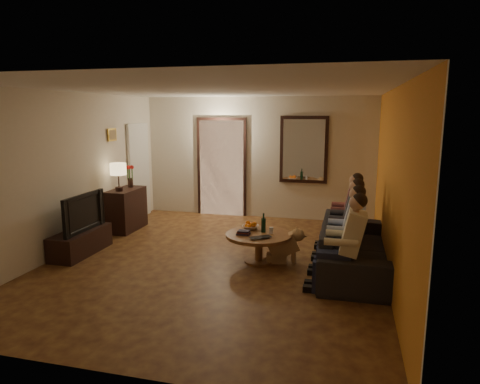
% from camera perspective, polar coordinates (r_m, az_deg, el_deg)
% --- Properties ---
extents(floor, '(5.00, 6.00, 0.01)m').
position_cam_1_polar(floor, '(6.72, -3.15, -9.18)').
color(floor, '#3F1B11').
rests_on(floor, ground).
extents(ceiling, '(5.00, 6.00, 0.01)m').
position_cam_1_polar(ceiling, '(6.33, -3.40, 13.55)').
color(ceiling, white).
rests_on(ceiling, back_wall).
extents(back_wall, '(5.00, 0.02, 2.60)m').
position_cam_1_polar(back_wall, '(9.28, 2.32, 4.58)').
color(back_wall, beige).
rests_on(back_wall, floor).
extents(front_wall, '(5.00, 0.02, 2.60)m').
position_cam_1_polar(front_wall, '(3.71, -17.39, -5.09)').
color(front_wall, beige).
rests_on(front_wall, floor).
extents(left_wall, '(0.02, 6.00, 2.60)m').
position_cam_1_polar(left_wall, '(7.53, -21.74, 2.43)').
color(left_wall, beige).
rests_on(left_wall, floor).
extents(right_wall, '(0.02, 6.00, 2.60)m').
position_cam_1_polar(right_wall, '(6.14, 19.60, 0.86)').
color(right_wall, beige).
rests_on(right_wall, floor).
extents(orange_accent, '(0.01, 6.00, 2.60)m').
position_cam_1_polar(orange_accent, '(6.13, 19.51, 0.87)').
color(orange_accent, orange).
rests_on(orange_accent, right_wall).
extents(kitchen_doorway, '(1.00, 0.06, 2.10)m').
position_cam_1_polar(kitchen_doorway, '(9.49, -2.45, 3.19)').
color(kitchen_doorway, '#FFE0A5').
rests_on(kitchen_doorway, floor).
extents(door_trim, '(1.12, 0.04, 2.22)m').
position_cam_1_polar(door_trim, '(9.48, -2.47, 3.18)').
color(door_trim, black).
rests_on(door_trim, floor).
extents(fridge_glimpse, '(0.45, 0.03, 1.70)m').
position_cam_1_polar(fridge_glimpse, '(9.44, -0.98, 2.25)').
color(fridge_glimpse, silver).
rests_on(fridge_glimpse, floor).
extents(mirror_frame, '(1.00, 0.05, 1.40)m').
position_cam_1_polar(mirror_frame, '(9.07, 8.50, 5.60)').
color(mirror_frame, black).
rests_on(mirror_frame, back_wall).
extents(mirror_glass, '(0.86, 0.02, 1.26)m').
position_cam_1_polar(mirror_glass, '(9.04, 8.48, 5.59)').
color(mirror_glass, white).
rests_on(mirror_glass, back_wall).
extents(white_door, '(0.06, 0.85, 2.04)m').
position_cam_1_polar(white_door, '(9.49, -13.31, 2.73)').
color(white_door, white).
rests_on(white_door, floor).
extents(framed_art, '(0.03, 0.28, 0.24)m').
position_cam_1_polar(framed_art, '(8.55, -16.71, 7.33)').
color(framed_art, '#B28C33').
rests_on(framed_art, left_wall).
extents(art_canvas, '(0.01, 0.22, 0.18)m').
position_cam_1_polar(art_canvas, '(8.54, -16.62, 7.33)').
color(art_canvas, brown).
rests_on(art_canvas, left_wall).
extents(dresser, '(0.45, 0.91, 0.81)m').
position_cam_1_polar(dresser, '(8.63, -14.94, -2.26)').
color(dresser, black).
rests_on(dresser, floor).
extents(table_lamp, '(0.30, 0.30, 0.54)m').
position_cam_1_polar(table_lamp, '(8.33, -15.89, 1.94)').
color(table_lamp, beige).
rests_on(table_lamp, dresser).
extents(flower_vase, '(0.14, 0.14, 0.44)m').
position_cam_1_polar(flower_vase, '(8.71, -14.43, 2.05)').
color(flower_vase, red).
rests_on(flower_vase, dresser).
extents(tv_stand, '(0.45, 1.16, 0.39)m').
position_cam_1_polar(tv_stand, '(7.46, -20.47, -6.27)').
color(tv_stand, black).
rests_on(tv_stand, floor).
extents(tv, '(1.05, 0.14, 0.61)m').
position_cam_1_polar(tv, '(7.34, -20.72, -2.54)').
color(tv, black).
rests_on(tv, tv_stand).
extents(sofa, '(2.37, 0.93, 0.69)m').
position_cam_1_polar(sofa, '(6.51, 14.95, -6.99)').
color(sofa, black).
rests_on(sofa, floor).
extents(person_a, '(0.60, 0.40, 1.20)m').
position_cam_1_polar(person_a, '(5.57, 14.11, -7.20)').
color(person_a, tan).
rests_on(person_a, sofa).
extents(person_b, '(0.60, 0.40, 1.20)m').
position_cam_1_polar(person_b, '(6.15, 14.15, -5.52)').
color(person_b, tan).
rests_on(person_b, sofa).
extents(person_c, '(0.60, 0.40, 1.20)m').
position_cam_1_polar(person_c, '(6.72, 14.19, -4.13)').
color(person_c, tan).
rests_on(person_c, sofa).
extents(person_d, '(0.60, 0.40, 1.20)m').
position_cam_1_polar(person_d, '(7.31, 14.21, -2.96)').
color(person_d, tan).
rests_on(person_d, sofa).
extents(dog, '(0.60, 0.36, 0.56)m').
position_cam_1_polar(dog, '(6.60, 5.78, -7.03)').
color(dog, '#AA874E').
rests_on(dog, floor).
extents(coffee_table, '(1.27, 1.27, 0.45)m').
position_cam_1_polar(coffee_table, '(6.61, 2.52, -7.45)').
color(coffee_table, brown).
rests_on(coffee_table, floor).
extents(bowl, '(0.26, 0.26, 0.06)m').
position_cam_1_polar(bowl, '(6.78, 1.43, -4.71)').
color(bowl, white).
rests_on(bowl, coffee_table).
extents(oranges, '(0.20, 0.20, 0.08)m').
position_cam_1_polar(oranges, '(6.76, 1.43, -4.16)').
color(oranges, orange).
rests_on(oranges, bowl).
extents(wine_bottle, '(0.07, 0.07, 0.31)m').
position_cam_1_polar(wine_bottle, '(6.59, 3.15, -4.07)').
color(wine_bottle, black).
rests_on(wine_bottle, coffee_table).
extents(wine_glass, '(0.06, 0.06, 0.10)m').
position_cam_1_polar(wine_glass, '(6.55, 4.18, -5.14)').
color(wine_glass, silver).
rests_on(wine_glass, coffee_table).
extents(book_stack, '(0.20, 0.15, 0.07)m').
position_cam_1_polar(book_stack, '(6.49, 0.45, -5.39)').
color(book_stack, black).
rests_on(book_stack, coffee_table).
extents(laptop, '(0.39, 0.37, 0.03)m').
position_cam_1_polar(laptop, '(6.26, 2.91, -6.22)').
color(laptop, black).
rests_on(laptop, coffee_table).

